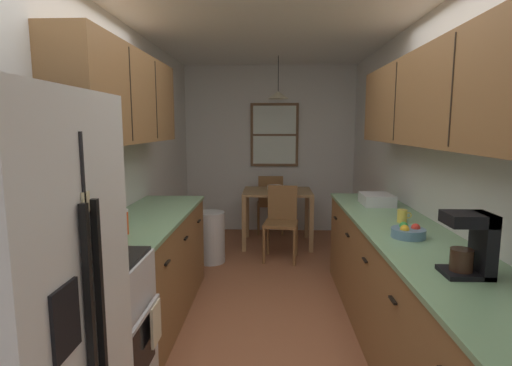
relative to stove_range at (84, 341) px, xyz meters
The scene contains 24 objects.
ground_plane 1.92m from the stove_range, 57.75° to the left, with size 12.00×12.00×0.00m, color #995B3D.
wall_left 1.80m from the stove_range, 102.71° to the left, with size 0.10×9.00×2.55m, color silver.
wall_right 2.94m from the stove_range, 33.91° to the left, with size 0.10×9.00×2.55m, color silver.
wall_back 4.42m from the stove_range, 76.76° to the left, with size 4.40×0.10×2.55m, color silver.
ceiling_slab 2.82m from the stove_range, 57.75° to the left, with size 4.40×9.00×0.08m, color white.
stove_range is the anchor object (origin of this frame).
microwave_over_range 1.18m from the stove_range, behind, with size 0.39×0.64×0.33m.
counter_left 1.23m from the stove_range, 90.26° to the left, with size 0.64×1.84×0.90m.
upper_cabinets_left 1.83m from the stove_range, 97.01° to the left, with size 0.33×1.92×0.71m.
counter_right 2.12m from the stove_range, 20.18° to the left, with size 0.64×3.28×0.90m.
upper_cabinets_right 2.62m from the stove_range, 17.75° to the left, with size 0.33×2.96×0.64m.
dining_table 3.58m from the stove_range, 71.97° to the left, with size 0.93×0.73×0.76m.
dining_chair_near 3.05m from the stove_range, 67.87° to the left, with size 0.45×0.45×0.90m.
dining_chair_far 4.10m from the stove_range, 75.73° to the left, with size 0.41×0.41×0.90m.
pendant_light 3.91m from the stove_range, 71.97° to the left, with size 0.28×0.28×0.56m.
back_window 4.41m from the stove_range, 75.58° to the left, with size 0.73×0.05×0.96m.
trash_bin 2.66m from the stove_range, 83.64° to the left, with size 0.34×0.34×0.62m, color silver.
storage_canister 0.81m from the stove_range, 90.51° to the left, with size 0.10×0.10×0.17m.
dish_towel 0.39m from the stove_range, 24.05° to the left, with size 0.02×0.16×0.24m, color beige.
coffee_maker 2.10m from the stove_range, ahead, with size 0.22×0.18×0.32m.
mug_by_coffeemaker 2.34m from the stove_range, 27.27° to the left, with size 0.11×0.07×0.10m.
fruit_bowl 2.09m from the stove_range, 17.86° to the left, with size 0.22×0.22×0.09m.
dish_rack 2.71m from the stove_range, 40.84° to the left, with size 0.28×0.34×0.10m, color silver.
table_serving_bowl 3.67m from the stove_range, 72.94° to the left, with size 0.21×0.21×0.06m, color silver.
Camera 1 is at (0.02, -2.56, 1.63)m, focal length 27.91 mm.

